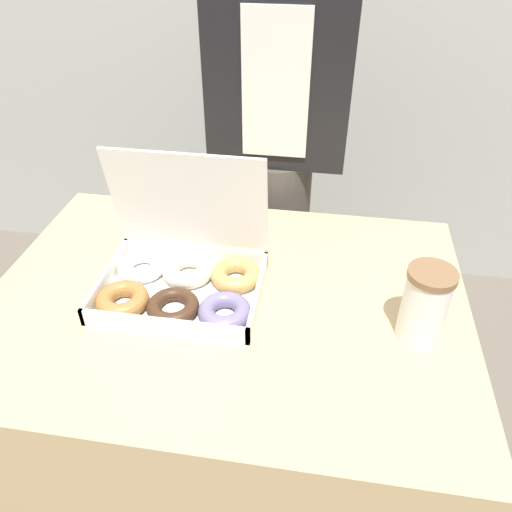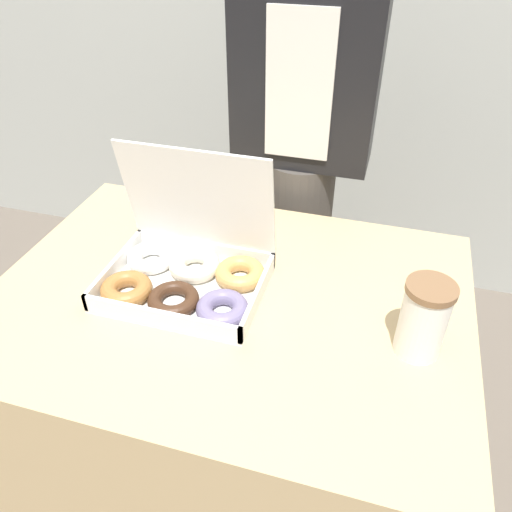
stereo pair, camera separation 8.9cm
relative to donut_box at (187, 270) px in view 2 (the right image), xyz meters
The scene contains 5 objects.
ground_plane 0.80m from the donut_box, ahead, with size 14.00×14.00×0.00m, color #665B51.
table 0.43m from the donut_box, ahead, with size 0.94×0.69×0.76m.
donut_box is the anchor object (origin of this frame).
coffee_cup 0.45m from the donut_box, ahead, with size 0.08×0.08×0.14m.
person_customer 0.52m from the donut_box, 75.79° to the left, with size 0.35×0.22×1.59m.
Camera 2 is at (0.26, -0.70, 1.41)m, focal length 35.00 mm.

